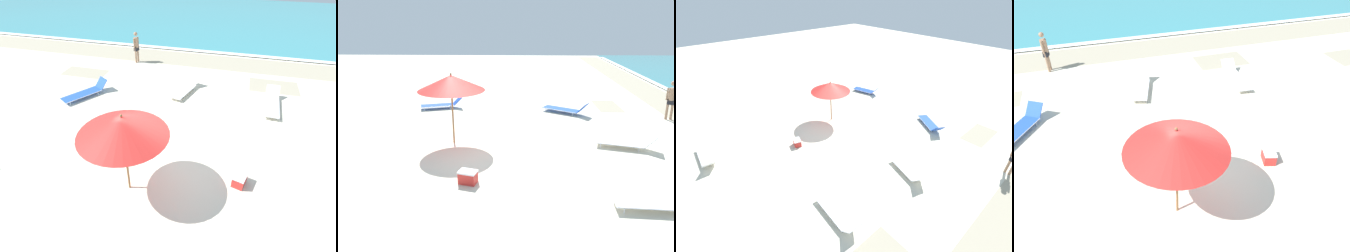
# 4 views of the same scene
# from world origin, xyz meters

# --- Properties ---
(ground_plane) EXTENTS (60.00, 60.00, 0.16)m
(ground_plane) POSITION_xyz_m (0.00, 0.01, -0.08)
(ground_plane) COLOR beige
(ocean_water) EXTENTS (60.00, 19.42, 0.07)m
(ocean_water) POSITION_xyz_m (0.00, 20.35, 0.03)
(ocean_water) COLOR teal
(ocean_water) RESTS_ON ground_plane
(beach_umbrella) EXTENTS (2.38, 2.38, 2.58)m
(beach_umbrella) POSITION_xyz_m (-1.03, -1.11, 2.24)
(beach_umbrella) COLOR olive
(beach_umbrella) RESTS_ON ground_plane
(sun_lounger_under_umbrella) EXTENTS (1.14, 2.10, 0.59)m
(sun_lounger_under_umbrella) POSITION_xyz_m (-0.68, 5.10, 0.22)
(sun_lounger_under_umbrella) COLOR white
(sun_lounger_under_umbrella) RESTS_ON ground_plane
(sun_lounger_near_water_left) EXTENTS (1.66, 2.16, 0.60)m
(sun_lounger_near_water_left) POSITION_xyz_m (-5.06, 3.56, 0.22)
(sun_lounger_near_water_left) COLOR blue
(sun_lounger_near_water_left) RESTS_ON ground_plane
(sun_lounger_mid_beach_solo) EXTENTS (0.74, 2.24, 0.57)m
(sun_lounger_mid_beach_solo) POSITION_xyz_m (3.26, 4.73, 0.21)
(sun_lounger_mid_beach_solo) COLOR white
(sun_lounger_mid_beach_solo) RESTS_ON ground_plane
(beachgoer_wading_adult) EXTENTS (0.27, 0.43, 1.76)m
(beachgoer_wading_adult) POSITION_xyz_m (-4.20, 8.09, 1.00)
(beachgoer_wading_adult) COLOR #A37A5B
(beachgoer_wading_adult) RESTS_ON ground_plane
(cooler_box) EXTENTS (0.48, 0.58, 0.37)m
(cooler_box) POSITION_xyz_m (2.09, -0.14, 0.19)
(cooler_box) COLOR red
(cooler_box) RESTS_ON ground_plane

